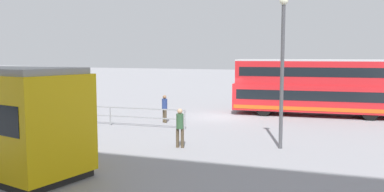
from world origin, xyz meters
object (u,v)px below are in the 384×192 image
Objects in this scene: pedestrian_near_railing at (165,107)px; pedestrian_crossing at (180,125)px; street_lamp at (282,60)px; double_decker_bus at (318,87)px; info_sign at (51,95)px.

pedestrian_near_railing is 6.45m from pedestrian_crossing.
pedestrian_crossing is at bearing 20.36° from street_lamp.
street_lamp is (-4.10, -1.52, 2.81)m from pedestrian_crossing.
pedestrian_near_railing is (8.25, 6.32, -0.97)m from double_decker_bus.
pedestrian_near_railing is at bearing -160.77° from info_sign.
info_sign is at bearing 19.23° from pedestrian_near_railing.
pedestrian_crossing is 0.27× the size of street_lamp.
info_sign is 0.36× the size of street_lamp.
double_decker_bus is 10.44m from pedestrian_near_railing.
street_lamp is at bearing 85.96° from double_decker_bus.
double_decker_bus is 6.58× the size of pedestrian_crossing.
info_sign reaches higher than pedestrian_near_railing.
info_sign is at bearing -17.84° from pedestrian_crossing.
street_lamp is at bearing -159.64° from pedestrian_crossing.
info_sign is (9.94, -3.20, 0.63)m from pedestrian_crossing.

